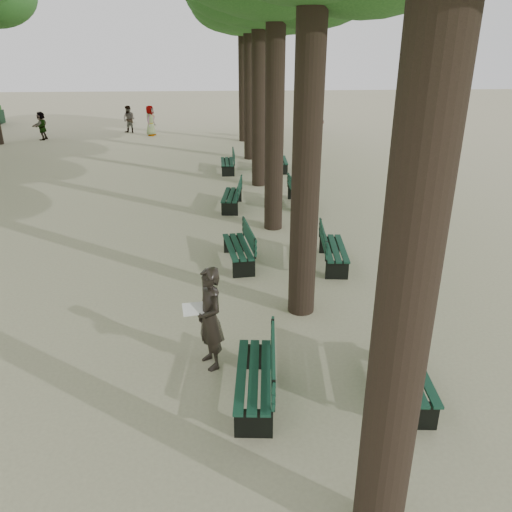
{
  "coord_description": "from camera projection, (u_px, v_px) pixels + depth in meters",
  "views": [
    {
      "loc": [
        -0.1,
        -5.72,
        4.84
      ],
      "look_at": [
        0.6,
        3.0,
        1.2
      ],
      "focal_mm": 35.0,
      "sensor_mm": 36.0,
      "label": 1
    }
  ],
  "objects": [
    {
      "name": "ground",
      "position": [
        231.0,
        415.0,
        7.13
      ],
      "size": [
        120.0,
        120.0,
        0.0
      ],
      "primitive_type": "plane",
      "color": "tan",
      "rests_on": "ground"
    },
    {
      "name": "bench_left_0",
      "position": [
        255.0,
        384.0,
        7.34
      ],
      "size": [
        0.75,
        1.85,
        0.92
      ],
      "color": "black",
      "rests_on": "ground"
    },
    {
      "name": "bench_left_1",
      "position": [
        238.0,
        253.0,
        12.04
      ],
      "size": [
        0.76,
        1.85,
        0.92
      ],
      "color": "black",
      "rests_on": "ground"
    },
    {
      "name": "bench_left_2",
      "position": [
        232.0,
        200.0,
        16.28
      ],
      "size": [
        0.79,
        1.86,
        0.92
      ],
      "color": "black",
      "rests_on": "ground"
    },
    {
      "name": "bench_left_3",
      "position": [
        228.0,
        166.0,
        21.09
      ],
      "size": [
        0.57,
        1.8,
        0.92
      ],
      "color": "black",
      "rests_on": "ground"
    },
    {
      "name": "bench_right_0",
      "position": [
        405.0,
        378.0,
        7.48
      ],
      "size": [
        0.75,
        1.85,
        0.92
      ],
      "color": "black",
      "rests_on": "ground"
    },
    {
      "name": "bench_right_1",
      "position": [
        333.0,
        255.0,
        11.95
      ],
      "size": [
        0.76,
        1.85,
        0.92
      ],
      "color": "black",
      "rests_on": "ground"
    },
    {
      "name": "bench_right_2",
      "position": [
        300.0,
        197.0,
        16.58
      ],
      "size": [
        0.63,
        1.82,
        0.92
      ],
      "color": "black",
      "rests_on": "ground"
    },
    {
      "name": "bench_right_3",
      "position": [
        280.0,
        164.0,
        21.38
      ],
      "size": [
        0.67,
        1.83,
        0.92
      ],
      "color": "black",
      "rests_on": "ground"
    },
    {
      "name": "man_with_map",
      "position": [
        210.0,
        318.0,
        7.94
      ],
      "size": [
        0.73,
        0.78,
        1.74
      ],
      "color": "black",
      "rests_on": "ground"
    },
    {
      "name": "pedestrian_c",
      "position": [
        254.0,
        122.0,
        29.17
      ],
      "size": [
        0.91,
        1.01,
        1.73
      ],
      "primitive_type": "imported",
      "rotation": [
        0.0,
        0.0,
        4.04
      ],
      "color": "#262628",
      "rests_on": "ground"
    },
    {
      "name": "pedestrian_a",
      "position": [
        129.0,
        119.0,
        30.79
      ],
      "size": [
        0.86,
        0.64,
        1.63
      ],
      "primitive_type": "imported",
      "rotation": [
        0.0,
        0.0,
        5.84
      ],
      "color": "#262628",
      "rests_on": "ground"
    },
    {
      "name": "pedestrian_b",
      "position": [
        315.0,
        118.0,
        30.93
      ],
      "size": [
        1.18,
        0.85,
        1.78
      ],
      "primitive_type": "imported",
      "rotation": [
        0.0,
        0.0,
        5.8
      ],
      "color": "#262628",
      "rests_on": "ground"
    },
    {
      "name": "pedestrian_d",
      "position": [
        150.0,
        121.0,
        29.8
      ],
      "size": [
        0.58,
        0.92,
        1.75
      ],
      "primitive_type": "imported",
      "rotation": [
        0.0,
        0.0,
        1.29
      ],
      "color": "#262628",
      "rests_on": "ground"
    },
    {
      "name": "pedestrian_e",
      "position": [
        42.0,
        126.0,
        28.47
      ],
      "size": [
        0.51,
        1.49,
        1.57
      ],
      "primitive_type": "imported",
      "rotation": [
        0.0,
        0.0,
        4.57
      ],
      "color": "#262628",
      "rests_on": "ground"
    }
  ]
}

